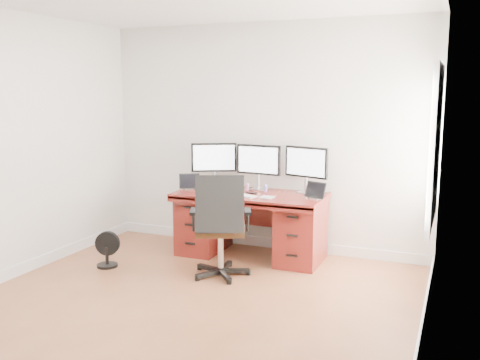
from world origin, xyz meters
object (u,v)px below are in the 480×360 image
at_px(monitor_center, 258,161).
at_px(keyboard, 246,196).
at_px(desk, 251,222).
at_px(floor_fan, 107,250).
at_px(office_chair, 221,243).

height_order(monitor_center, keyboard, monitor_center).
height_order(desk, floor_fan, desk).
relative_size(office_chair, keyboard, 4.36).
distance_m(monitor_center, keyboard, 0.56).
height_order(desk, keyboard, keyboard).
relative_size(desk, office_chair, 1.56).
bearing_deg(floor_fan, keyboard, 10.94).
bearing_deg(floor_fan, monitor_center, 23.93).
xyz_separation_m(desk, office_chair, (-0.03, -0.78, -0.04)).
relative_size(floor_fan, keyboard, 1.56).
distance_m(floor_fan, keyboard, 1.63).
distance_m(desk, office_chair, 0.79).
bearing_deg(floor_fan, desk, 17.74).
relative_size(desk, keyboard, 6.80).
bearing_deg(floor_fan, office_chair, -10.56).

